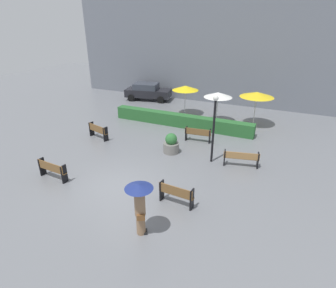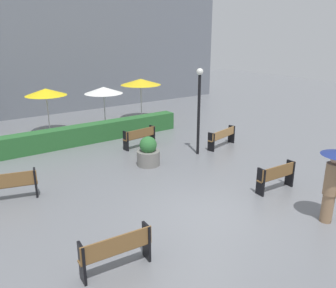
# 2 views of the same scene
# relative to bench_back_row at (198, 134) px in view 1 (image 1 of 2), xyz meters

# --- Properties ---
(ground_plane) EXTENTS (60.00, 60.00, 0.00)m
(ground_plane) POSITION_rel_bench_back_row_xyz_m (-1.61, -6.34, -0.53)
(ground_plane) COLOR slate
(bench_back_row) EXTENTS (1.66, 0.53, 0.88)m
(bench_back_row) POSITION_rel_bench_back_row_xyz_m (0.00, 0.00, 0.00)
(bench_back_row) COLOR brown
(bench_back_row) RESTS_ON ground
(bench_near_left) EXTENTS (1.65, 0.43, 0.91)m
(bench_near_left) POSITION_rel_bench_back_row_xyz_m (-4.89, -7.17, 0.02)
(bench_near_left) COLOR brown
(bench_near_left) RESTS_ON ground
(bench_far_right) EXTENTS (1.83, 0.72, 0.84)m
(bench_far_right) POSITION_rel_bench_back_row_xyz_m (3.11, -2.15, -0.01)
(bench_far_right) COLOR #9E7242
(bench_far_right) RESTS_ON ground
(bench_near_right) EXTENTS (1.53, 0.41, 0.91)m
(bench_near_right) POSITION_rel_bench_back_row_xyz_m (1.31, -6.57, 0.02)
(bench_near_right) COLOR brown
(bench_near_right) RESTS_ON ground
(bench_far_left) EXTENTS (1.60, 0.73, 0.93)m
(bench_far_left) POSITION_rel_bench_back_row_xyz_m (-6.01, -2.21, 0.02)
(bench_far_left) COLOR brown
(bench_far_left) RESTS_ON ground
(pedestrian_with_umbrella) EXTENTS (0.97, 0.97, 2.14)m
(pedestrian_with_umbrella) POSITION_rel_bench_back_row_xyz_m (0.86, -8.69, 0.85)
(pedestrian_with_umbrella) COLOR #8C6B4C
(pedestrian_with_umbrella) RESTS_ON ground
(planter_pot) EXTENTS (0.91, 0.91, 1.18)m
(planter_pot) POSITION_rel_bench_back_row_xyz_m (-0.89, -2.12, -0.02)
(planter_pot) COLOR slate
(planter_pot) RESTS_ON ground
(lamp_post) EXTENTS (0.28, 0.28, 3.67)m
(lamp_post) POSITION_rel_bench_back_row_xyz_m (1.56, -2.25, 1.74)
(lamp_post) COLOR black
(lamp_post) RESTS_ON ground
(patio_umbrella_yellow) EXTENTS (2.06, 2.06, 2.36)m
(patio_umbrella_yellow) POSITION_rel_bench_back_row_xyz_m (-2.69, 4.63, 1.66)
(patio_umbrella_yellow) COLOR silver
(patio_umbrella_yellow) RESTS_ON ground
(patio_umbrella_white) EXTENTS (2.04, 2.04, 2.29)m
(patio_umbrella_white) POSITION_rel_bench_back_row_xyz_m (0.12, 3.88, 1.59)
(patio_umbrella_white) COLOR silver
(patio_umbrella_white) RESTS_ON ground
(patio_umbrella_yellow_far) EXTENTS (2.34, 2.34, 2.48)m
(patio_umbrella_yellow_far) POSITION_rel_bench_back_row_xyz_m (2.73, 4.38, 1.77)
(patio_umbrella_yellow_far) COLOR silver
(patio_umbrella_yellow_far) RESTS_ON ground
(hedge_strip) EXTENTS (10.30, 0.70, 0.88)m
(hedge_strip) POSITION_rel_bench_back_row_xyz_m (-1.98, 2.06, -0.08)
(hedge_strip) COLOR #28602D
(hedge_strip) RESTS_ON ground
(building_facade) EXTENTS (28.00, 1.20, 10.53)m
(building_facade) POSITION_rel_bench_back_row_xyz_m (-1.61, 9.66, 4.74)
(building_facade) COLOR slate
(building_facade) RESTS_ON ground
(parked_car) EXTENTS (4.46, 2.61, 1.57)m
(parked_car) POSITION_rel_bench_back_row_xyz_m (-7.57, 7.42, 0.29)
(parked_car) COLOR black
(parked_car) RESTS_ON ground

